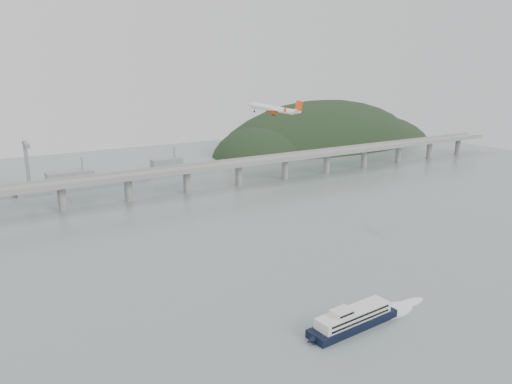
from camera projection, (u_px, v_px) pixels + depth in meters
ground at (314, 287)px, 245.76m from camera, size 900.00×900.00×0.00m
bridge at (163, 175)px, 406.04m from camera, size 800.00×22.00×23.90m
headland at (331, 159)px, 668.13m from camera, size 365.00×155.00×156.00m
ferry at (353, 319)px, 207.64m from camera, size 71.69×15.53×13.51m
airliner at (275, 109)px, 306.27m from camera, size 35.13×32.66×9.60m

